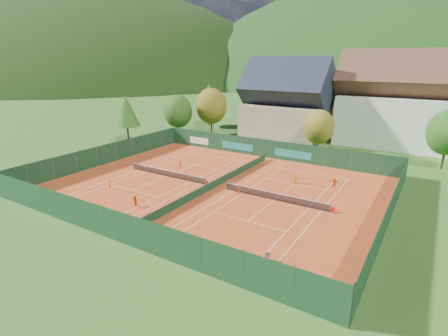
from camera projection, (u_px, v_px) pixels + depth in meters
ground at (216, 187)px, 43.97m from camera, size 600.00×600.00×0.00m
clay_pad at (216, 187)px, 43.96m from camera, size 40.00×32.00×0.01m
court_markings_left at (167, 176)px, 47.98m from camera, size 11.03×23.83×0.00m
court_markings_right at (274, 200)px, 39.94m from camera, size 11.03×23.83×0.00m
tennis_net_left at (168, 173)px, 47.76m from camera, size 13.30×0.10×1.02m
tennis_net_right at (276, 196)px, 39.71m from camera, size 13.30×0.10×1.02m
court_divider at (216, 183)px, 43.81m from camera, size 0.03×28.80×1.00m
fence_north at (267, 149)px, 56.72m from camera, size 40.00×0.10×3.00m
fence_south at (116, 226)px, 30.54m from camera, size 40.00×0.04×3.00m
fence_west at (107, 154)px, 53.57m from camera, size 0.04×32.00×3.00m
fence_east at (390, 211)px, 33.51m from camera, size 0.09×32.00×3.00m
chalet at (287, 106)px, 67.81m from camera, size 16.20×12.00×16.00m
hotel_block_a at (399, 106)px, 62.90m from camera, size 21.60×11.00×17.25m
tree_west_front at (178, 111)px, 69.63m from camera, size 5.72×5.72×8.69m
tree_west_mid at (211, 106)px, 72.28m from camera, size 6.44×6.44×9.78m
tree_west_back at (209, 98)px, 81.58m from camera, size 5.60×5.60×10.00m
tree_center at (319, 127)px, 57.37m from camera, size 5.01×5.01×7.60m
tree_east_front at (448, 133)px, 49.74m from camera, size 5.72×5.72×8.69m
tree_west_side at (126, 111)px, 65.96m from camera, size 5.04×5.04×9.00m
mountain_backdrop at (445, 146)px, 230.78m from camera, size 820.00×530.00×242.00m
ball_hopper at (268, 255)px, 27.72m from camera, size 0.34×0.34×0.80m
loose_ball_0 at (113, 186)px, 44.16m from camera, size 0.07×0.07×0.07m
loose_ball_1 at (217, 227)px, 33.42m from camera, size 0.07×0.07×0.07m
loose_ball_2 at (230, 181)px, 46.14m from camera, size 0.07×0.07×0.07m
player_left_near at (110, 184)px, 43.26m from camera, size 0.46×0.31×1.23m
player_left_mid at (135, 201)px, 37.96m from camera, size 0.70×0.59×1.28m
player_left_far at (180, 165)px, 50.97m from camera, size 0.87×0.58×1.26m
player_right_near at (239, 190)px, 41.39m from camera, size 0.66×0.72×1.18m
player_right_far_a at (295, 178)px, 45.17m from camera, size 0.73×0.49×1.45m
player_right_far_b at (334, 182)px, 43.81m from camera, size 1.24×0.81×1.28m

